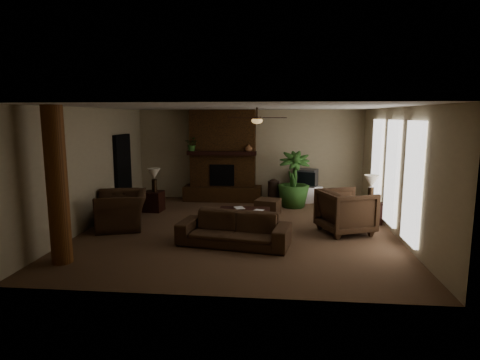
# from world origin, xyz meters

# --- Properties ---
(room_shell) EXTENTS (7.00, 7.00, 7.00)m
(room_shell) POSITION_xyz_m (0.00, 0.00, 1.40)
(room_shell) COLOR brown
(room_shell) RESTS_ON ground
(fireplace) EXTENTS (2.40, 0.70, 2.80)m
(fireplace) POSITION_xyz_m (-0.80, 3.22, 1.16)
(fireplace) COLOR #4F2F15
(fireplace) RESTS_ON ground
(windows) EXTENTS (0.08, 3.65, 2.35)m
(windows) POSITION_xyz_m (3.45, 0.20, 1.35)
(windows) COLOR white
(windows) RESTS_ON ground
(log_column) EXTENTS (0.36, 0.36, 2.80)m
(log_column) POSITION_xyz_m (-2.95, -2.40, 1.40)
(log_column) COLOR brown
(log_column) RESTS_ON ground
(doorway) EXTENTS (0.10, 1.00, 2.10)m
(doorway) POSITION_xyz_m (-3.44, 1.80, 1.05)
(doorway) COLOR black
(doorway) RESTS_ON ground
(ceiling_fan) EXTENTS (1.35, 1.35, 0.37)m
(ceiling_fan) POSITION_xyz_m (0.40, 0.30, 2.53)
(ceiling_fan) COLOR black
(ceiling_fan) RESTS_ON ceiling
(sofa) EXTENTS (2.33, 1.04, 0.88)m
(sofa) POSITION_xyz_m (0.02, -1.13, 0.44)
(sofa) COLOR #3E2A1A
(sofa) RESTS_ON ground
(armchair_left) EXTENTS (1.21, 1.49, 1.13)m
(armchair_left) POSITION_xyz_m (-2.75, -0.09, 0.56)
(armchair_left) COLOR #3E2A1A
(armchair_left) RESTS_ON ground
(armchair_right) EXTENTS (1.30, 1.34, 1.08)m
(armchair_right) POSITION_xyz_m (2.43, -0.04, 0.54)
(armchair_right) COLOR #3E2A1A
(armchair_right) RESTS_ON ground
(coffee_table) EXTENTS (1.20, 0.70, 0.43)m
(coffee_table) POSITION_xyz_m (0.12, 0.19, 0.37)
(coffee_table) COLOR black
(coffee_table) RESTS_ON ground
(ottoman) EXTENTS (0.73, 0.73, 0.40)m
(ottoman) POSITION_xyz_m (0.65, 1.54, 0.20)
(ottoman) COLOR #3E2A1A
(ottoman) RESTS_ON ground
(tv_stand) EXTENTS (0.98, 0.80, 0.50)m
(tv_stand) POSITION_xyz_m (1.77, 3.15, 0.25)
(tv_stand) COLOR silver
(tv_stand) RESTS_ON ground
(tv) EXTENTS (0.78, 0.71, 0.52)m
(tv) POSITION_xyz_m (1.75, 3.14, 0.76)
(tv) COLOR #3B3B3D
(tv) RESTS_ON tv_stand
(floor_vase) EXTENTS (0.34, 0.34, 0.77)m
(floor_vase) POSITION_xyz_m (0.78, 2.75, 0.43)
(floor_vase) COLOR black
(floor_vase) RESTS_ON ground
(floor_plant) EXTENTS (1.01, 1.67, 0.90)m
(floor_plant) POSITION_xyz_m (1.36, 2.45, 0.45)
(floor_plant) COLOR #315E25
(floor_plant) RESTS_ON ground
(side_table_left) EXTENTS (0.54, 0.54, 0.55)m
(side_table_left) POSITION_xyz_m (-2.52, 1.58, 0.28)
(side_table_left) COLOR black
(side_table_left) RESTS_ON ground
(lamp_left) EXTENTS (0.42, 0.42, 0.65)m
(lamp_left) POSITION_xyz_m (-2.47, 1.54, 1.00)
(lamp_left) COLOR black
(lamp_left) RESTS_ON side_table_left
(side_table_right) EXTENTS (0.55, 0.55, 0.55)m
(side_table_right) POSITION_xyz_m (3.15, 0.87, 0.28)
(side_table_right) COLOR black
(side_table_right) RESTS_ON ground
(lamp_right) EXTENTS (0.36, 0.36, 0.65)m
(lamp_right) POSITION_xyz_m (3.15, 0.81, 1.00)
(lamp_right) COLOR black
(lamp_right) RESTS_ON side_table_right
(mantel_plant) EXTENTS (0.48, 0.50, 0.33)m
(mantel_plant) POSITION_xyz_m (-1.69, 2.91, 1.72)
(mantel_plant) COLOR #315E25
(mantel_plant) RESTS_ON fireplace
(mantel_vase) EXTENTS (0.28, 0.29, 0.22)m
(mantel_vase) POSITION_xyz_m (0.02, 2.95, 1.67)
(mantel_vase) COLOR brown
(mantel_vase) RESTS_ON fireplace
(book_a) EXTENTS (0.21, 0.10, 0.29)m
(book_a) POSITION_xyz_m (-0.11, 0.22, 0.57)
(book_a) COLOR #999999
(book_a) RESTS_ON coffee_table
(book_b) EXTENTS (0.21, 0.10, 0.29)m
(book_b) POSITION_xyz_m (0.35, 0.07, 0.58)
(book_b) COLOR #999999
(book_b) RESTS_ON coffee_table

